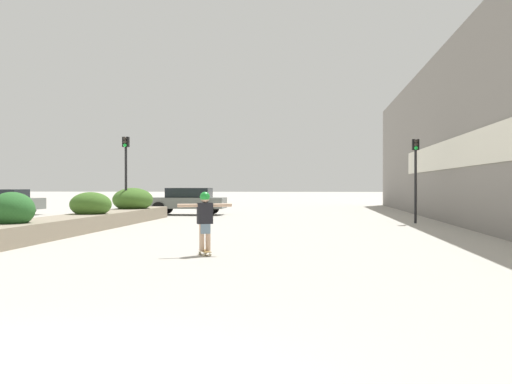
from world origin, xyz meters
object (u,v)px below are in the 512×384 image
(car_center_right, at_px, (187,200))
(traffic_light_left, at_px, (126,164))
(skateboard, at_px, (205,252))
(skateboarder, at_px, (205,215))
(traffic_light_right, at_px, (416,166))

(car_center_right, bearing_deg, traffic_light_left, 166.79)
(car_center_right, distance_m, traffic_light_left, 6.34)
(skateboard, bearing_deg, car_center_right, 80.67)
(skateboard, relative_size, car_center_right, 0.15)
(traffic_light_left, bearing_deg, skateboarder, -63.49)
(skateboard, height_order, traffic_light_left, traffic_light_left)
(skateboard, bearing_deg, skateboarder, -112.60)
(car_center_right, relative_size, traffic_light_right, 1.20)
(skateboarder, height_order, traffic_light_right, traffic_light_right)
(car_center_right, bearing_deg, traffic_light_right, -118.14)
(skateboard, bearing_deg, traffic_light_right, 37.00)
(skateboard, height_order, traffic_light_right, traffic_light_right)
(skateboarder, xyz_separation_m, traffic_light_left, (-5.86, 11.75, 1.62))
(skateboarder, bearing_deg, skateboard, 67.40)
(skateboard, bearing_deg, traffic_light_left, 93.01)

